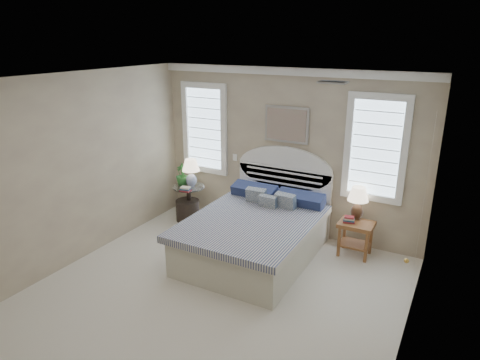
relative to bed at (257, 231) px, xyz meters
name	(u,v)px	position (x,y,z in m)	size (l,w,h in m)	color
floor	(204,304)	(0.00, -1.46, -0.39)	(4.50, 5.00, 0.01)	beige
ceiling	(197,82)	(0.00, -1.46, 2.31)	(4.50, 5.00, 0.01)	silver
wall_back	(286,153)	(0.00, 1.04, 0.96)	(4.50, 0.02, 2.70)	tan
wall_left	(64,174)	(-2.25, -1.46, 0.96)	(0.02, 5.00, 2.70)	tan
wall_right	(410,247)	(2.25, -1.46, 0.96)	(0.02, 5.00, 2.70)	tan
crown_molding	(288,71)	(0.00, 1.00, 2.25)	(4.50, 0.08, 0.12)	white
hvac_vent	(333,82)	(1.20, -0.66, 2.29)	(0.30, 0.20, 0.02)	#B2B2B2
switch_plate	(235,157)	(-0.95, 1.03, 0.76)	(0.08, 0.01, 0.12)	white
window_left	(205,128)	(-1.55, 1.02, 1.21)	(0.90, 0.06, 1.60)	silver
window_right	(376,148)	(1.40, 1.02, 1.21)	(0.90, 0.06, 1.60)	silver
painting	(286,125)	(0.00, 1.00, 1.43)	(0.74, 0.04, 0.58)	silver
closet_door	(422,215)	(2.23, -0.26, 0.81)	(0.02, 1.80, 2.40)	silver
bed	(257,231)	(0.00, 0.00, 0.00)	(1.72, 2.28, 1.47)	beige
side_table_left	(189,199)	(-1.65, 0.59, 0.00)	(0.56, 0.56, 0.63)	black
nightstand_right	(356,232)	(1.30, 0.69, 0.00)	(0.50, 0.40, 0.53)	#976131
floor_pot	(188,210)	(-1.66, 0.55, -0.20)	(0.41, 0.41, 0.38)	black
lamp_left	(191,170)	(-1.61, 0.63, 0.55)	(0.33, 0.33, 0.50)	silver
lamp_right	(358,199)	(1.25, 0.84, 0.45)	(0.34, 0.34, 0.51)	black
potted_plant	(182,174)	(-1.79, 0.61, 0.44)	(0.22, 0.22, 0.40)	#3A7B31
books_left	(185,189)	(-1.56, 0.37, 0.28)	(0.20, 0.15, 0.07)	maroon
books_right	(349,220)	(1.19, 0.66, 0.19)	(0.19, 0.15, 0.09)	maroon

